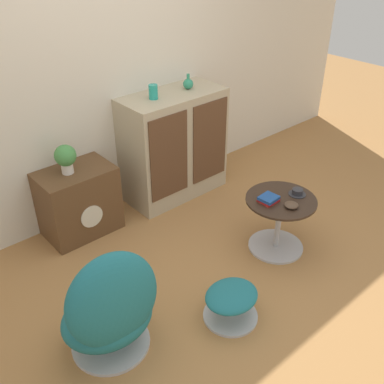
# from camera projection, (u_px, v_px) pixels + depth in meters

# --- Properties ---
(ground_plane) EXTENTS (12.00, 12.00, 0.00)m
(ground_plane) POSITION_uv_depth(u_px,v_px,m) (235.00, 286.00, 3.28)
(ground_plane) COLOR #A87542
(wall_back) EXTENTS (6.40, 0.06, 2.60)m
(wall_back) POSITION_uv_depth(u_px,v_px,m) (102.00, 63.00, 3.60)
(wall_back) COLOR silver
(wall_back) RESTS_ON ground_plane
(sideboard) EXTENTS (0.95, 0.47, 0.99)m
(sideboard) POSITION_uv_depth(u_px,v_px,m) (174.00, 145.00, 4.14)
(sideboard) COLOR tan
(sideboard) RESTS_ON ground_plane
(tv_console) EXTENTS (0.60, 0.40, 0.58)m
(tv_console) POSITION_uv_depth(u_px,v_px,m) (79.00, 201.00, 3.71)
(tv_console) COLOR brown
(tv_console) RESTS_ON ground_plane
(egg_chair) EXTENTS (0.59, 0.55, 0.77)m
(egg_chair) POSITION_uv_depth(u_px,v_px,m) (110.00, 309.00, 2.63)
(egg_chair) COLOR #B7B7BC
(egg_chair) RESTS_ON ground_plane
(ottoman) EXTENTS (0.37, 0.37, 0.24)m
(ottoman) POSITION_uv_depth(u_px,v_px,m) (231.00, 300.00, 2.95)
(ottoman) COLOR #B7B7BC
(ottoman) RESTS_ON ground_plane
(coffee_table) EXTENTS (0.54, 0.54, 0.47)m
(coffee_table) POSITION_uv_depth(u_px,v_px,m) (279.00, 220.00, 3.53)
(coffee_table) COLOR #B7B7BC
(coffee_table) RESTS_ON ground_plane
(vase_leftmost) EXTENTS (0.08, 0.08, 0.12)m
(vase_leftmost) POSITION_uv_depth(u_px,v_px,m) (153.00, 92.00, 3.74)
(vase_leftmost) COLOR teal
(vase_leftmost) RESTS_ON sideboard
(vase_inner_left) EXTENTS (0.09, 0.09, 0.13)m
(vase_inner_left) POSITION_uv_depth(u_px,v_px,m) (188.00, 84.00, 3.96)
(vase_inner_left) COLOR #2D8E6B
(vase_inner_left) RESTS_ON sideboard
(potted_plant) EXTENTS (0.17, 0.17, 0.24)m
(potted_plant) POSITION_uv_depth(u_px,v_px,m) (66.00, 157.00, 3.46)
(potted_plant) COLOR silver
(potted_plant) RESTS_ON tv_console
(teacup) EXTENTS (0.13, 0.13, 0.05)m
(teacup) POSITION_uv_depth(u_px,v_px,m) (297.00, 192.00, 3.47)
(teacup) COLOR #2D2D33
(teacup) RESTS_ON coffee_table
(book_stack) EXTENTS (0.14, 0.13, 0.05)m
(book_stack) POSITION_uv_depth(u_px,v_px,m) (269.00, 199.00, 3.38)
(book_stack) COLOR red
(book_stack) RESTS_ON coffee_table
(bowl) EXTENTS (0.10, 0.10, 0.04)m
(bowl) POSITION_uv_depth(u_px,v_px,m) (291.00, 205.00, 3.32)
(bowl) COLOR #4C3828
(bowl) RESTS_ON coffee_table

